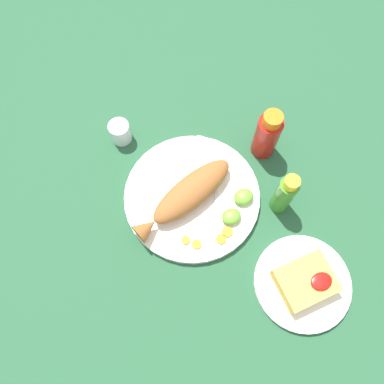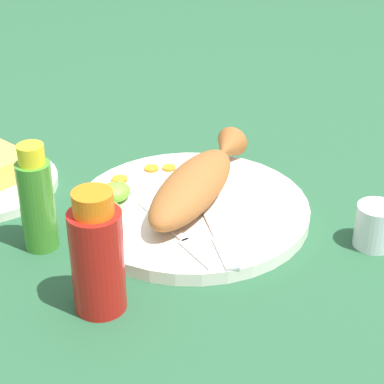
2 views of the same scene
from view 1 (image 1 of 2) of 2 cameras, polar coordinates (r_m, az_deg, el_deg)
name	(u,v)px [view 1 (image 1 of 2)]	position (r m, az deg, el deg)	size (l,w,h in m)	color
ground_plane	(192,198)	(0.91, 0.00, -0.89)	(4.00, 4.00, 0.00)	#235133
main_plate	(192,196)	(0.90, 0.00, -0.68)	(0.32, 0.32, 0.02)	white
fried_fish	(187,195)	(0.86, -0.77, -0.46)	(0.28, 0.14, 0.05)	#935628
fork_near	(194,164)	(0.92, 0.31, 4.35)	(0.12, 0.16, 0.00)	silver
fork_far	(212,169)	(0.92, 3.13, 3.57)	(0.07, 0.18, 0.00)	silver
carrot_slice_near	(186,240)	(0.85, -0.96, -7.35)	(0.02, 0.02, 0.00)	orange
carrot_slice_mid	(197,244)	(0.85, 0.71, -7.98)	(0.02, 0.02, 0.00)	orange
carrot_slice_far	(227,232)	(0.86, 5.39, -6.06)	(0.03, 0.03, 0.00)	orange
carrot_slice_extra	(221,239)	(0.86, 4.44, -7.19)	(0.02, 0.02, 0.00)	orange
lime_wedge_main	(231,216)	(0.86, 6.01, -3.71)	(0.05, 0.04, 0.02)	#6BB233
lime_wedge_side	(244,197)	(0.88, 7.85, -0.71)	(0.05, 0.04, 0.03)	#6BB233
hot_sauce_bottle_red	(267,135)	(0.92, 11.35, 8.51)	(0.06, 0.06, 0.15)	#B21914
hot_sauce_bottle_green	(284,194)	(0.86, 13.90, -0.33)	(0.04, 0.04, 0.14)	#3D8428
salt_cup	(121,133)	(0.97, -10.84, 8.85)	(0.05, 0.05, 0.06)	silver
side_plate_fries	(302,283)	(0.88, 16.44, -13.13)	(0.21, 0.21, 0.01)	white
fries_pile	(306,281)	(0.86, 16.96, -12.86)	(0.12, 0.10, 0.04)	gold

